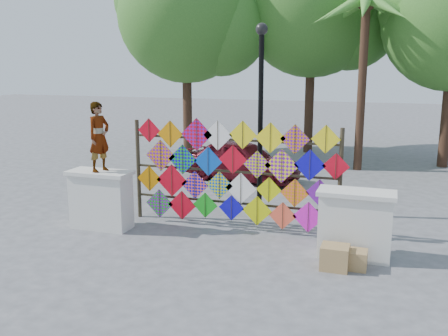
% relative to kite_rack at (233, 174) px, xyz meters
% --- Properties ---
extents(ground, '(80.00, 80.00, 0.00)m').
position_rel_kite_rack_xyz_m(ground, '(-0.04, -0.73, -1.22)').
color(ground, gray).
rests_on(ground, ground).
extents(parapet_left, '(1.40, 0.65, 1.28)m').
position_rel_kite_rack_xyz_m(parapet_left, '(-2.74, -0.93, -0.57)').
color(parapet_left, white).
rests_on(parapet_left, ground).
extents(parapet_right, '(1.40, 0.65, 1.28)m').
position_rel_kite_rack_xyz_m(parapet_right, '(2.66, -0.93, -0.57)').
color(parapet_right, white).
rests_on(parapet_right, ground).
extents(kite_rack, '(4.85, 0.24, 2.40)m').
position_rel_kite_rack_xyz_m(kite_rack, '(0.00, 0.00, 0.00)').
color(kite_rack, '#312A1B').
rests_on(kite_rack, ground).
extents(tree_west, '(5.85, 5.20, 8.01)m').
position_rel_kite_rack_xyz_m(tree_west, '(-4.44, 8.30, 4.16)').
color(tree_west, '#41291B').
rests_on(tree_west, ground).
extents(tree_mid, '(6.30, 5.60, 8.61)m').
position_rel_kite_rack_xyz_m(tree_mid, '(0.06, 10.30, 4.55)').
color(tree_mid, '#41291B').
rests_on(tree_mid, ground).
extents(palm_tree, '(3.62, 3.62, 5.83)m').
position_rel_kite_rack_xyz_m(palm_tree, '(2.16, 7.27, 3.73)').
color(palm_tree, '#41291B').
rests_on(palm_tree, ground).
extents(vendor_woman, '(0.48, 0.62, 1.49)m').
position_rel_kite_rack_xyz_m(vendor_woman, '(-2.71, -0.93, 0.80)').
color(vendor_woman, '#99999E').
rests_on(vendor_woman, parapet_left).
extents(sedan, '(3.91, 2.21, 1.25)m').
position_rel_kite_rack_xyz_m(sedan, '(-1.16, 4.48, -0.60)').
color(sedan, '#4D0D15').
rests_on(sedan, ground).
extents(lamppost, '(0.28, 0.28, 4.46)m').
position_rel_kite_rack_xyz_m(lamppost, '(0.26, 1.27, 1.47)').
color(lamppost, black).
rests_on(lamppost, ground).
extents(cardboard_box_near, '(0.48, 0.43, 0.43)m').
position_rel_kite_rack_xyz_m(cardboard_box_near, '(2.38, -1.59, -1.01)').
color(cardboard_box_near, tan).
rests_on(cardboard_box_near, ground).
extents(cardboard_box_far, '(0.40, 0.37, 0.34)m').
position_rel_kite_rack_xyz_m(cardboard_box_far, '(2.73, -1.46, -1.06)').
color(cardboard_box_far, tan).
rests_on(cardboard_box_far, ground).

